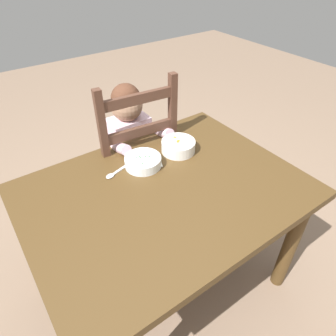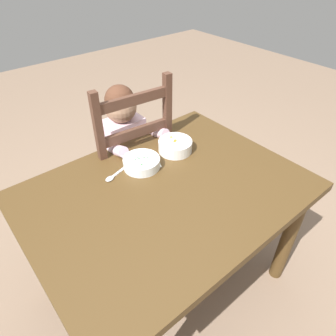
# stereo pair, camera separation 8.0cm
# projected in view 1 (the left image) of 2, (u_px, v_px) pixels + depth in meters

# --- Properties ---
(ground_plane) EXTENTS (8.00, 8.00, 0.00)m
(ground_plane) POSITION_uv_depth(u_px,v_px,m) (166.00, 280.00, 1.74)
(ground_plane) COLOR #846B56
(dining_table) EXTENTS (1.18, 0.89, 0.70)m
(dining_table) POSITION_uv_depth(u_px,v_px,m) (165.00, 206.00, 1.37)
(dining_table) COLOR #4C351A
(dining_table) RESTS_ON ground
(dining_chair) EXTENTS (0.46, 0.46, 1.04)m
(dining_chair) POSITION_uv_depth(u_px,v_px,m) (133.00, 164.00, 1.81)
(dining_chair) COLOR #4F3124
(dining_chair) RESTS_ON ground
(child_figure) EXTENTS (0.32, 0.31, 0.97)m
(child_figure) POSITION_uv_depth(u_px,v_px,m) (132.00, 142.00, 1.71)
(child_figure) COLOR silver
(child_figure) RESTS_ON ground
(bowl_of_peas) EXTENTS (0.17, 0.17, 0.05)m
(bowl_of_peas) POSITION_uv_depth(u_px,v_px,m) (143.00, 161.00, 1.42)
(bowl_of_peas) COLOR white
(bowl_of_peas) RESTS_ON dining_table
(bowl_of_carrots) EXTENTS (0.17, 0.17, 0.06)m
(bowl_of_carrots) POSITION_uv_depth(u_px,v_px,m) (178.00, 146.00, 1.51)
(bowl_of_carrots) COLOR white
(bowl_of_carrots) RESTS_ON dining_table
(spoon) EXTENTS (0.14, 0.06, 0.01)m
(spoon) POSITION_uv_depth(u_px,v_px,m) (114.00, 174.00, 1.38)
(spoon) COLOR silver
(spoon) RESTS_ON dining_table
(paper_napkin) EXTENTS (0.19, 0.18, 0.00)m
(paper_napkin) POSITION_uv_depth(u_px,v_px,m) (145.00, 160.00, 1.47)
(paper_napkin) COLOR white
(paper_napkin) RESTS_ON dining_table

